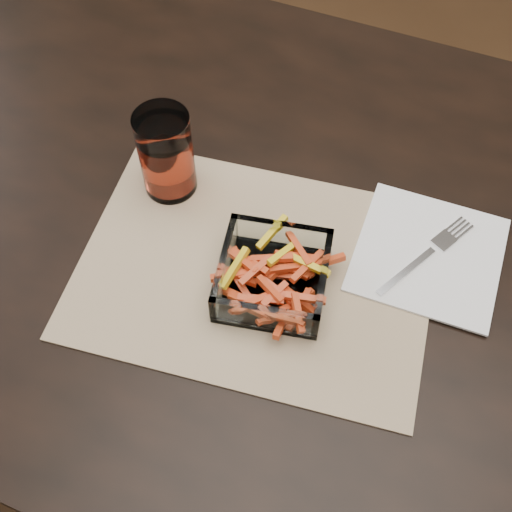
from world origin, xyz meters
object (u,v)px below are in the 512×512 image
at_px(glass_bowl, 273,277).
at_px(fork, 428,254).
at_px(tumbler, 166,156).
at_px(dining_table, 377,292).

distance_m(glass_bowl, fork, 0.21).
distance_m(tumbler, fork, 0.37).
relative_size(dining_table, fork, 9.95).
bearing_deg(dining_table, tumbler, 179.67).
relative_size(dining_table, glass_bowl, 10.34).
bearing_deg(tumbler, fork, 3.10).
distance_m(dining_table, glass_bowl, 0.19).
xyz_separation_m(glass_bowl, tumbler, (-0.19, 0.10, 0.04)).
xyz_separation_m(dining_table, fork, (0.05, 0.02, 0.10)).
bearing_deg(tumbler, glass_bowl, -27.27).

